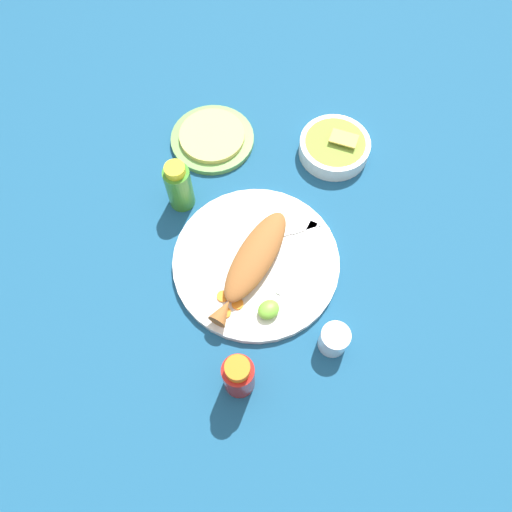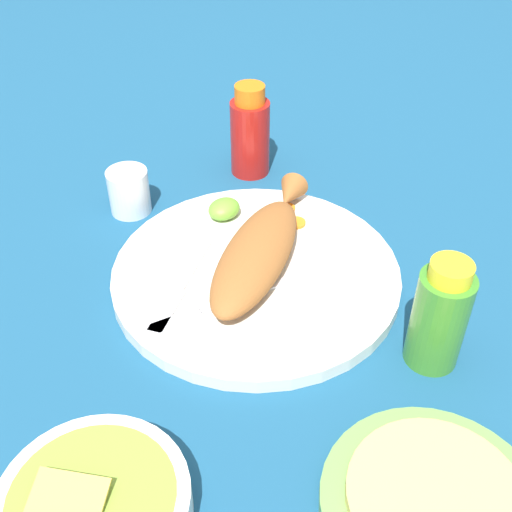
# 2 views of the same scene
# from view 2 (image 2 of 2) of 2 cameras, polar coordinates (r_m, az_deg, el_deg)

# --- Properties ---
(ground_plane) EXTENTS (4.00, 4.00, 0.00)m
(ground_plane) POSITION_cam_2_polar(r_m,az_deg,el_deg) (0.79, 0.00, -2.12)
(ground_plane) COLOR navy
(main_plate) EXTENTS (0.35, 0.35, 0.02)m
(main_plate) POSITION_cam_2_polar(r_m,az_deg,el_deg) (0.79, 0.00, -1.63)
(main_plate) COLOR silver
(main_plate) RESTS_ON ground_plane
(fried_fish) EXTENTS (0.27, 0.17, 0.04)m
(fried_fish) POSITION_cam_2_polar(r_m,az_deg,el_deg) (0.78, 0.31, 0.64)
(fried_fish) COLOR #935628
(fried_fish) RESTS_ON main_plate
(fork_near) EXTENTS (0.18, 0.07, 0.00)m
(fork_near) POSITION_cam_2_polar(r_m,az_deg,el_deg) (0.73, -4.35, -4.72)
(fork_near) COLOR silver
(fork_near) RESTS_ON main_plate
(fork_far) EXTENTS (0.17, 0.10, 0.00)m
(fork_far) POSITION_cam_2_polar(r_m,az_deg,el_deg) (0.76, -6.60, -2.63)
(fork_far) COLOR silver
(fork_far) RESTS_ON main_plate
(carrot_slice_near) EXTENTS (0.02, 0.02, 0.00)m
(carrot_slice_near) POSITION_cam_2_polar(r_m,az_deg,el_deg) (0.85, 3.62, 2.97)
(carrot_slice_near) COLOR orange
(carrot_slice_near) RESTS_ON main_plate
(carrot_slice_mid) EXTENTS (0.02, 0.02, 0.00)m
(carrot_slice_mid) POSITION_cam_2_polar(r_m,az_deg,el_deg) (0.88, 2.75, 4.27)
(carrot_slice_mid) COLOR orange
(carrot_slice_mid) RESTS_ON main_plate
(carrot_slice_far) EXTENTS (0.02, 0.02, 0.00)m
(carrot_slice_far) POSITION_cam_2_polar(r_m,az_deg,el_deg) (0.86, 1.42, 3.43)
(carrot_slice_far) COLOR orange
(carrot_slice_far) RESTS_ON main_plate
(lime_wedge_main) EXTENTS (0.05, 0.04, 0.02)m
(lime_wedge_main) POSITION_cam_2_polar(r_m,az_deg,el_deg) (0.86, -2.85, 4.21)
(lime_wedge_main) COLOR #6BB233
(lime_wedge_main) RESTS_ON main_plate
(hot_sauce_bottle_red) EXTENTS (0.06, 0.06, 0.14)m
(hot_sauce_bottle_red) POSITION_cam_2_polar(r_m,az_deg,el_deg) (0.96, -0.53, 10.86)
(hot_sauce_bottle_red) COLOR #B21914
(hot_sauce_bottle_red) RESTS_ON ground_plane
(hot_sauce_bottle_green) EXTENTS (0.06, 0.06, 0.13)m
(hot_sauce_bottle_green) POSITION_cam_2_polar(r_m,az_deg,el_deg) (0.68, 16.01, -5.17)
(hot_sauce_bottle_green) COLOR #3D8428
(hot_sauce_bottle_green) RESTS_ON ground_plane
(salt_cup) EXTENTS (0.06, 0.06, 0.06)m
(salt_cup) POSITION_cam_2_polar(r_m,az_deg,el_deg) (0.91, -11.19, 5.45)
(salt_cup) COLOR silver
(salt_cup) RESTS_ON ground_plane
(guacamole_bowl) EXTENTS (0.16, 0.16, 0.05)m
(guacamole_bowl) POSITION_cam_2_polar(r_m,az_deg,el_deg) (0.59, -14.16, -20.87)
(guacamole_bowl) COLOR white
(guacamole_bowl) RESTS_ON ground_plane
(tortilla_plate) EXTENTS (0.20, 0.20, 0.01)m
(tortilla_plate) POSITION_cam_2_polar(r_m,az_deg,el_deg) (0.61, 15.50, -20.58)
(tortilla_plate) COLOR #6B9E4C
(tortilla_plate) RESTS_ON ground_plane
(tortilla_stack) EXTENTS (0.15, 0.15, 0.01)m
(tortilla_stack) POSITION_cam_2_polar(r_m,az_deg,el_deg) (0.60, 15.72, -19.95)
(tortilla_stack) COLOR #E0C666
(tortilla_stack) RESTS_ON tortilla_plate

